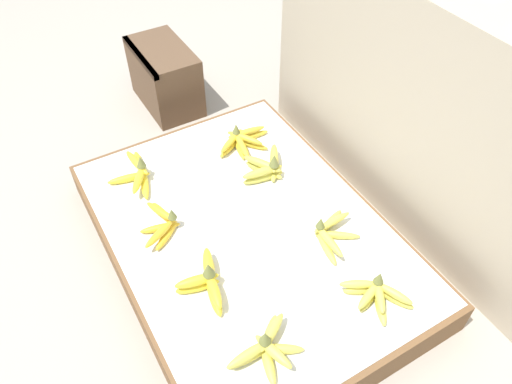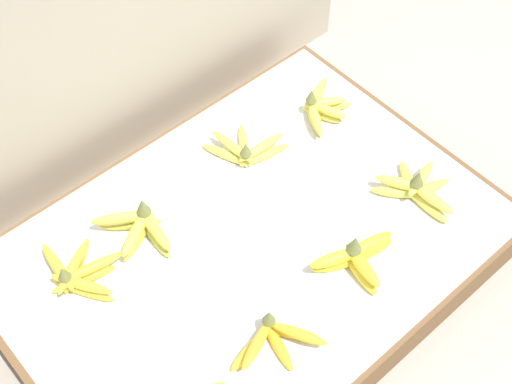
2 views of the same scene
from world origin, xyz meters
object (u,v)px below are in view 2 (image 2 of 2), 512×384
Objects in this scene: banana_bunch_middle_left at (75,273)px; banana_bunch_front_midleft at (274,339)px; banana_bunch_middle_right at (321,107)px; banana_bunch_middle_midleft at (140,227)px; banana_bunch_front_right at (416,189)px; banana_bunch_middle_midright at (246,150)px; banana_bunch_front_midright at (356,258)px.

banana_bunch_front_midleft is at bearing -61.00° from banana_bunch_middle_left.
banana_bunch_middle_right reaches higher than banana_bunch_middle_left.
banana_bunch_middle_midleft reaches higher than banana_bunch_middle_right.
banana_bunch_middle_left is at bearing 119.00° from banana_bunch_front_midleft.
banana_bunch_front_right is 1.14× the size of banana_bunch_middle_midright.
banana_bunch_middle_midleft reaches higher than banana_bunch_middle_midright.
banana_bunch_front_midleft is 0.56m from banana_bunch_front_right.
banana_bunch_middle_right is at bearing -0.18° from banana_bunch_middle_midleft.
banana_bunch_middle_right is at bearing 54.98° from banana_bunch_front_midright.
banana_bunch_front_right reaches higher than banana_bunch_front_midleft.
banana_bunch_front_midright is (0.28, 0.02, 0.01)m from banana_bunch_front_midleft.
banana_bunch_front_midleft is 0.97× the size of banana_bunch_front_right.
banana_bunch_middle_midleft is (-0.61, 0.37, 0.00)m from banana_bunch_front_right.
banana_bunch_middle_left is 1.18× the size of banana_bunch_middle_midleft.
banana_bunch_middle_left is 1.35× the size of banana_bunch_middle_right.
banana_bunch_middle_midright is (0.36, 0.02, -0.01)m from banana_bunch_middle_midleft.
banana_bunch_front_midright is at bearing -93.75° from banana_bunch_middle_midright.
banana_bunch_front_midright is 1.24× the size of banana_bunch_middle_right.
banana_bunch_middle_right is (0.29, 0.41, -0.01)m from banana_bunch_front_midright.
banana_bunch_front_right is at bearing 9.06° from banana_bunch_front_midright.
banana_bunch_front_right is (0.27, 0.04, -0.01)m from banana_bunch_front_midright.
banana_bunch_middle_right is at bearing 0.06° from banana_bunch_middle_left.
banana_bunch_middle_left is 0.81m from banana_bunch_middle_right.
banana_bunch_front_midleft is 0.50m from banana_bunch_middle_left.
banana_bunch_middle_midright is (0.55, 0.02, -0.00)m from banana_bunch_middle_left.
banana_bunch_middle_left is at bearing -177.56° from banana_bunch_middle_midright.
banana_bunch_middle_left is at bearing -179.18° from banana_bunch_middle_midleft.
banana_bunch_front_midright is 1.19× the size of banana_bunch_middle_midright.
banana_bunch_front_midleft is at bearing -173.14° from banana_bunch_front_right.
banana_bunch_front_midleft is at bearing -175.25° from banana_bunch_front_midright.
banana_bunch_front_midright is at bearing 4.75° from banana_bunch_front_midleft.
banana_bunch_middle_left is (-0.24, 0.44, 0.00)m from banana_bunch_front_midleft.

